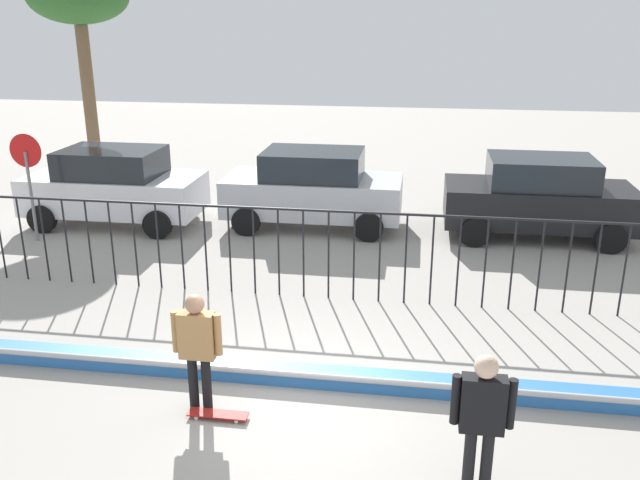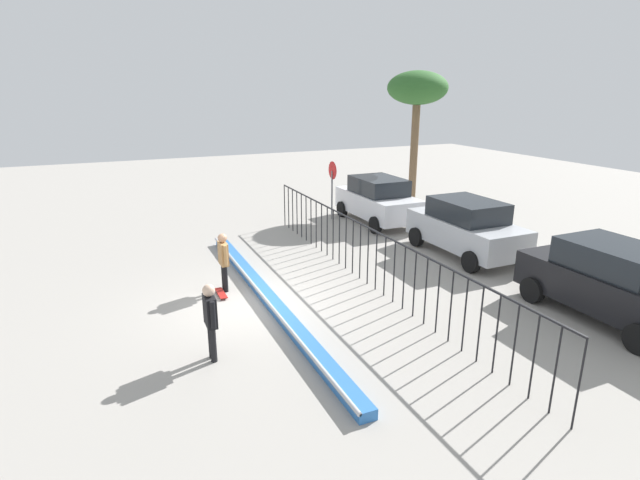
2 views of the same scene
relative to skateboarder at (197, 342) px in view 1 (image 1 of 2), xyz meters
The scene contains 11 objects.
ground_plane 1.60m from the skateboarder, 20.55° to the left, with size 60.00×60.00×0.00m, color #9E9991.
bowl_coping_ledge 1.70m from the skateboarder, 36.09° to the left, with size 11.00×0.40×0.27m.
perimeter_fence 4.07m from the skateboarder, 73.22° to the left, with size 14.04×0.04×1.71m.
skateboarder is the anchor object (origin of this frame).
skateboard 1.00m from the skateboarder, 33.24° to the right, with size 0.80×0.20×0.07m.
camera_operator 3.71m from the skateboarder, 17.23° to the right, with size 0.68×0.26×1.69m.
parked_car_white 9.01m from the skateboarder, 121.71° to the left, with size 4.30×2.12×1.90m.
parked_car_silver 8.22m from the skateboarder, 88.76° to the left, with size 4.30×2.12×1.90m.
parked_car_black 9.90m from the skateboarder, 56.13° to the left, with size 4.30×2.12×1.90m.
stop_sign 8.60m from the skateboarder, 134.40° to the left, with size 0.76×0.07×2.50m.
palm_tree_short 13.37m from the skateboarder, 122.16° to the left, with size 2.74×2.74×6.23m.
Camera 1 is at (1.59, -7.87, 5.06)m, focal length 37.47 mm.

